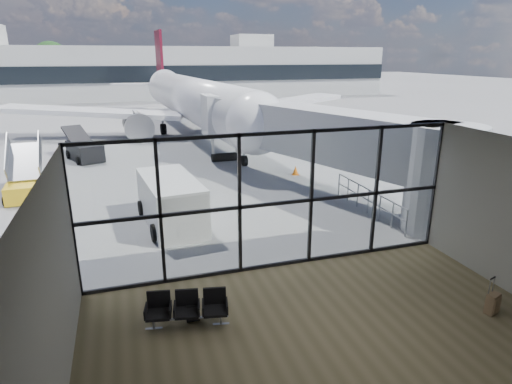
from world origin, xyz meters
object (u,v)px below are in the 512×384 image
service_van (171,202)px  mobile_stairs (27,186)px  airliner (191,99)px  backpack (193,312)px  belt_loader (84,150)px  seating_row (187,307)px  suitcase (493,303)px

service_van → mobile_stairs: size_ratio=1.35×
airliner → mobile_stairs: 20.35m
mobile_stairs → backpack: bearing=-67.9°
backpack → belt_loader: bearing=101.6°
mobile_stairs → belt_loader: bearing=70.6°
seating_row → airliner: airliner is taller
suitcase → belt_loader: belt_loader is taller
airliner → backpack: bearing=-103.2°
backpack → mobile_stairs: mobile_stairs is taller
backpack → mobile_stairs: 14.06m
suitcase → belt_loader: bearing=98.8°
suitcase → mobile_stairs: bearing=114.4°
backpack → airliner: bearing=81.5°
belt_loader → mobile_stairs: mobile_stairs is taller
belt_loader → suitcase: bearing=-83.4°
seating_row → airliner: size_ratio=0.06×
backpack → service_van: (0.31, 6.89, 0.75)m
seating_row → backpack: bearing=50.6°
suitcase → backpack: bearing=146.1°
seating_row → backpack: 0.33m
backpack → suitcase: size_ratio=0.50×
belt_loader → mobile_stairs: size_ratio=1.31×
backpack → service_van: 6.94m
seating_row → belt_loader: 20.78m
belt_loader → mobile_stairs: bearing=-126.7°
seating_row → mobile_stairs: bearing=125.6°
suitcase → service_van: (-7.44, 9.01, 0.69)m
seating_row → belt_loader: belt_loader is taller
airliner → seating_row: bearing=-103.5°
seating_row → mobile_stairs: mobile_stairs is taller
airliner → belt_loader: bearing=-136.9°
backpack → belt_loader: belt_loader is taller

